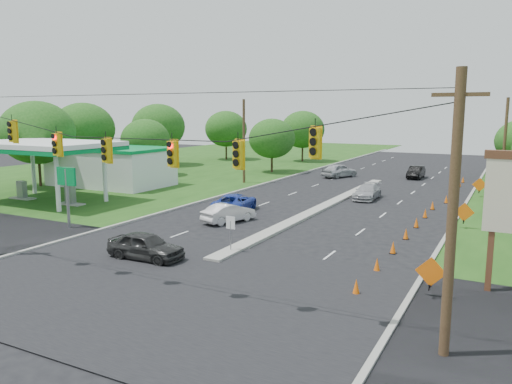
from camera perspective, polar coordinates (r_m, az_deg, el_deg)
The scene contains 39 objects.
ground at distance 23.05m, azimuth -10.63°, elevation -10.52°, with size 160.00×160.00×0.00m, color black.
grass_left at distance 57.66m, azimuth -21.84°, elevation 0.84°, with size 40.00×160.00×0.06m, color #1E4714.
cross_street at distance 23.05m, azimuth -10.63°, elevation -10.52°, with size 160.00×14.00×0.02m, color black.
curb_left at distance 53.14m, azimuth 0.89°, elevation 0.85°, with size 0.25×110.00×0.16m, color gray.
curb_right at distance 47.68m, azimuth 23.10°, elevation -0.86°, with size 0.25×110.00×0.16m, color gray.
median at distance 41.02m, azimuth 7.82°, elevation -1.73°, with size 1.00×34.00×0.18m, color gray.
median_sign at distance 27.38m, azimuth -2.92°, elevation -4.01°, with size 0.55×0.06×2.05m.
signal_span at distance 21.16m, azimuth -12.81°, elevation 1.52°, with size 25.60×0.32×9.00m.
utility_pole_far_left at distance 53.80m, azimuth -1.39°, elevation 5.77°, with size 0.28×0.28×9.00m, color #422D1C.
utility_pole_far_right at distance 52.04m, azimuth 26.52°, elevation 4.69°, with size 0.28×0.28×9.00m, color #422D1C.
gas_station at distance 52.87m, azimuth -17.30°, elevation 3.20°, with size 18.40×19.70×5.20m.
cone_0 at distance 21.98m, azimuth 11.38°, elevation -10.56°, with size 0.32×0.32×0.70m, color #F1600B.
cone_1 at distance 25.20m, azimuth 13.66°, elevation -8.06°, with size 0.32×0.32×0.70m, color #F1600B.
cone_2 at distance 28.48m, azimuth 15.40°, elevation -6.12°, with size 0.32×0.32×0.70m, color #F1600B.
cone_3 at distance 31.81m, azimuth 16.76°, elevation -4.59°, with size 0.32×0.32×0.70m, color #F1600B.
cone_4 at distance 35.17m, azimuth 17.87°, elevation -3.34°, with size 0.32×0.32×0.70m, color #F1600B.
cone_5 at distance 38.56m, azimuth 18.77°, elevation -2.31°, with size 0.32×0.32×0.70m, color #F1600B.
cone_6 at distance 41.96m, azimuth 19.53°, elevation -1.44°, with size 0.32×0.32×0.70m, color #F1600B.
cone_7 at distance 45.31m, azimuth 20.93°, elevation -0.77°, with size 0.32×0.32×0.70m, color #F1600B.
cone_8 at distance 48.75m, azimuth 21.43°, elevation -0.13°, with size 0.32×0.32×0.70m, color #F1600B.
cone_9 at distance 52.19m, azimuth 21.86°, elevation 0.42°, with size 0.32×0.32×0.70m, color #F1600B.
cone_10 at distance 55.65m, azimuth 22.25°, elevation 0.90°, with size 0.32×0.32×0.70m, color #F1600B.
cone_11 at distance 59.10m, azimuth 22.58°, elevation 1.33°, with size 0.32×0.32×0.70m, color #F1600B.
work_sign_0 at distance 22.13m, azimuth 19.34°, elevation -8.75°, with size 1.27×0.58×1.37m.
work_sign_1 at distance 35.66m, azimuth 22.70°, elevation -2.23°, with size 1.27×0.58×1.37m.
work_sign_2 at distance 49.45m, azimuth 24.18°, elevation 0.69°, with size 1.27×0.58×1.37m.
tree_1 at distance 55.91m, azimuth -23.74°, elevation 6.24°, with size 7.56×7.56×8.82m.
tree_2 at distance 61.50m, azimuth -12.51°, elevation 5.83°, with size 5.88×5.88×6.86m.
tree_3 at distance 72.97m, azimuth -11.09°, elevation 7.35°, with size 7.56×7.56×8.82m.
tree_4 at distance 80.56m, azimuth -3.44°, elevation 7.22°, with size 6.72×6.72×7.84m.
tree_5 at distance 63.36m, azimuth 1.84°, elevation 6.14°, with size 5.88×5.88×6.86m.
tree_6 at distance 77.83m, azimuth 5.36°, elevation 7.13°, with size 6.72×6.72×7.84m.
tree_14 at distance 65.49m, azimuth -19.09°, elevation 6.83°, with size 7.56×7.56×8.82m.
black_sedan at distance 26.97m, azimuth -12.49°, elevation -6.04°, with size 1.71×4.26×1.45m, color #292929.
white_sedan at distance 35.13m, azimuth -3.15°, elevation -2.39°, with size 1.40×4.03×1.33m, color silver.
blue_pickup at distance 38.56m, azimuth -2.47°, elevation -1.24°, with size 2.44×5.28×1.47m, color #1E36A4.
silver_car_far at distance 45.33m, azimuth 12.59°, elevation 0.02°, with size 1.84×4.52×1.31m, color #A0A0A5.
silver_car_oncoming at distance 59.84m, azimuth 9.49°, elevation 2.44°, with size 1.90×4.73×1.61m, color #A9ABAE.
dark_car_receding at distance 61.02m, azimuth 17.82°, elevation 2.16°, with size 1.50×4.31×1.42m, color black.
Camera 1 is at (13.61, -16.93, 7.71)m, focal length 35.00 mm.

